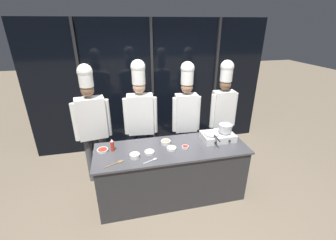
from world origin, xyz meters
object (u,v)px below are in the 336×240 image
portable_stove (218,136)px  frying_pan (211,133)px  chef_pastry (223,106)px  serving_spoon_solid (118,162)px  prep_bowl_chili_flakes (103,150)px  chef_line (186,109)px  chef_sous (140,112)px  prep_bowl_bell_pepper (185,147)px  squeeze_bottle_chili (112,145)px  chef_head (91,117)px  prep_bowl_mushrooms (166,142)px  prep_bowl_chicken (172,148)px  prep_bowl_noodles (135,155)px  serving_spoon_slotted (153,160)px  prep_bowl_bean_sprouts (149,152)px  stock_pot (225,128)px

portable_stove → frying_pan: 0.14m
chef_pastry → serving_spoon_solid: bearing=25.3°
prep_bowl_chili_flakes → chef_line: size_ratio=0.08×
prep_bowl_chili_flakes → chef_sous: bearing=41.9°
frying_pan → prep_bowl_bell_pepper: (-0.46, -0.13, -0.12)m
squeeze_bottle_chili → serving_spoon_solid: bearing=-78.4°
chef_head → squeeze_bottle_chili: bearing=108.9°
squeeze_bottle_chili → chef_head: size_ratio=0.09×
chef_head → prep_bowl_mushrooms: bearing=144.6°
prep_bowl_mushrooms → prep_bowl_chicken: bearing=-75.7°
prep_bowl_chicken → prep_bowl_chili_flakes: bearing=170.4°
prep_bowl_noodles → serving_spoon_solid: (-0.23, -0.08, -0.03)m
squeeze_bottle_chili → prep_bowl_noodles: size_ratio=1.36×
squeeze_bottle_chili → chef_pastry: (1.97, 0.53, 0.26)m
squeeze_bottle_chili → serving_spoon_slotted: size_ratio=0.89×
prep_bowl_mushrooms → prep_bowl_bean_sprouts: size_ratio=1.05×
prep_bowl_bell_pepper → stock_pot: bearing=11.2°
chef_line → stock_pot: bearing=134.2°
prep_bowl_chicken → serving_spoon_solid: (-0.78, -0.17, -0.01)m
stock_pot → serving_spoon_slotted: 1.28m
portable_stove → prep_bowl_mushrooms: portable_stove is taller
chef_head → portable_stove: bearing=153.7°
prep_bowl_chili_flakes → prep_bowl_chicken: bearing=-9.6°
serving_spoon_solid → squeeze_bottle_chili: bearing=101.6°
serving_spoon_slotted → serving_spoon_solid: (-0.47, 0.05, 0.00)m
squeeze_bottle_chili → prep_bowl_noodles: bearing=-40.6°
portable_stove → chef_sous: chef_sous is taller
prep_bowl_chicken → chef_sous: bearing=116.4°
portable_stove → squeeze_bottle_chili: squeeze_bottle_chili is taller
stock_pot → squeeze_bottle_chili: size_ratio=1.23×
prep_bowl_chili_flakes → prep_bowl_bean_sprouts: (0.66, -0.20, -0.00)m
portable_stove → prep_bowl_noodles: bearing=-170.4°
prep_bowl_bean_sprouts → squeeze_bottle_chili: bearing=159.3°
prep_bowl_noodles → prep_bowl_chicken: bearing=9.8°
prep_bowl_chili_flakes → serving_spoon_slotted: 0.78m
squeeze_bottle_chili → prep_bowl_chicken: size_ratio=1.34×
prep_bowl_chicken → serving_spoon_solid: 0.80m
prep_bowl_noodles → squeeze_bottle_chili: bearing=139.4°
prep_bowl_bell_pepper → chef_line: bearing=72.7°
prep_bowl_mushrooms → prep_bowl_bell_pepper: size_ratio=1.48×
chef_pastry → portable_stove: bearing=60.2°
chef_head → prep_bowl_chicken: bearing=138.4°
portable_stove → frying_pan: bearing=-177.3°
chef_pastry → prep_bowl_mushrooms: bearing=24.0°
prep_bowl_mushrooms → chef_sous: bearing=120.1°
serving_spoon_solid → chef_sous: (0.42, 0.91, 0.34)m
frying_pan → serving_spoon_solid: size_ratio=1.70×
prep_bowl_bean_sprouts → stock_pot: bearing=7.6°
frying_pan → prep_bowl_mushrooms: size_ratio=2.93×
squeeze_bottle_chili → serving_spoon_solid: size_ratio=0.74×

